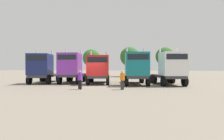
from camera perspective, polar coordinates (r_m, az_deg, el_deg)
name	(u,v)px	position (r m, az deg, el deg)	size (l,w,h in m)	color
ground	(92,87)	(17.37, -6.93, -5.59)	(200.00, 200.00, 0.00)	gray
semi_truck_navy	(43,68)	(22.32, -22.49, 0.50)	(4.03, 6.79, 4.15)	#333338
semi_truck_purple	(71,68)	(21.23, -13.59, 0.74)	(3.46, 6.28, 4.24)	#333338
semi_truck_red	(98,69)	(19.77, -4.62, 0.21)	(3.75, 6.31, 3.90)	#333338
semi_truck_teal	(136,69)	(18.71, 8.12, 0.43)	(3.60, 6.65, 4.13)	#333338
semi_truck_white	(170,68)	(19.33, 19.22, 0.49)	(3.73, 6.08, 4.15)	#333338
visitor_in_hivis	(122,79)	(14.72, 3.54, -2.95)	(0.51, 0.51, 1.67)	#2E2E2E
visitor_with_camera	(80,78)	(15.24, -10.83, -2.82)	(0.55, 0.55, 1.68)	black
oak_far_left	(91,58)	(40.56, -7.00, 4.04)	(4.15, 4.15, 6.34)	#4C3823
oak_far_centre	(130,57)	(36.57, 6.01, 4.49)	(4.15, 4.15, 6.39)	#4C3823
oak_far_right	(165,56)	(39.25, 17.48, 4.41)	(4.04, 4.04, 6.48)	#4C3823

